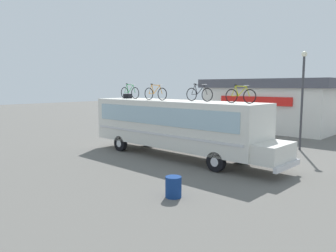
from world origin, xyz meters
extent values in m
plane|color=#605E59|center=(0.00, 0.00, 0.00)|extent=(120.00, 120.00, 0.00)
cube|color=silver|center=(0.00, 0.00, 1.92)|extent=(10.92, 2.51, 2.53)
cube|color=silver|center=(6.02, 0.00, 1.07)|extent=(1.12, 2.31, 0.83)
cube|color=#99B7C6|center=(0.00, -1.27, 2.39)|extent=(10.05, 0.04, 0.94)
cube|color=#99B7C6|center=(0.00, 1.27, 2.39)|extent=(10.05, 0.04, 0.94)
cube|color=silver|center=(0.00, -1.27, 1.41)|extent=(10.49, 0.03, 0.12)
cube|color=silver|center=(0.00, 1.27, 1.41)|extent=(10.49, 0.03, 0.12)
cube|color=silver|center=(6.64, 0.00, 0.57)|extent=(0.16, 2.39, 0.24)
cylinder|color=black|center=(3.71, -1.12, 0.47)|extent=(0.95, 0.28, 0.95)
cylinder|color=silver|center=(3.71, -1.12, 0.47)|extent=(0.43, 0.30, 0.43)
cylinder|color=black|center=(3.71, 1.12, 0.47)|extent=(0.95, 0.28, 0.95)
cylinder|color=silver|center=(3.71, 1.12, 0.47)|extent=(0.43, 0.30, 0.43)
cylinder|color=black|center=(-3.39, -1.12, 0.47)|extent=(0.95, 0.28, 0.95)
cylinder|color=silver|center=(-3.39, -1.12, 0.47)|extent=(0.43, 0.30, 0.43)
cylinder|color=black|center=(-3.39, 1.12, 0.47)|extent=(0.95, 0.28, 0.95)
cylinder|color=silver|center=(-3.39, 1.12, 0.47)|extent=(0.43, 0.30, 0.43)
cube|color=black|center=(-4.41, 0.35, 3.32)|extent=(0.52, 0.34, 0.29)
torus|color=black|center=(-4.26, -0.02, 3.54)|extent=(0.73, 0.04, 0.73)
torus|color=black|center=(-3.23, -0.02, 3.54)|extent=(0.73, 0.04, 0.73)
cylinder|color=green|center=(-3.95, -0.02, 3.82)|extent=(0.20, 0.04, 0.52)
cylinder|color=green|center=(-3.64, -0.02, 3.80)|extent=(0.48, 0.04, 0.50)
cylinder|color=green|center=(-3.73, -0.02, 4.06)|extent=(0.62, 0.04, 0.07)
cylinder|color=green|center=(-4.07, -0.02, 3.55)|extent=(0.39, 0.03, 0.05)
cylinder|color=green|center=(-4.15, -0.02, 3.81)|extent=(0.25, 0.03, 0.54)
cylinder|color=green|center=(-3.33, -0.02, 3.79)|extent=(0.22, 0.03, 0.51)
cylinder|color=silver|center=(-3.42, -0.02, 4.09)|extent=(0.03, 0.44, 0.03)
ellipsoid|color=black|center=(-4.04, -0.02, 4.12)|extent=(0.20, 0.08, 0.06)
torus|color=black|center=(-1.57, -0.41, 3.53)|extent=(0.71, 0.04, 0.71)
torus|color=black|center=(-0.48, -0.41, 3.53)|extent=(0.71, 0.04, 0.71)
cylinder|color=orange|center=(-1.24, -0.41, 3.80)|extent=(0.21, 0.04, 0.51)
cylinder|color=orange|center=(-0.92, -0.41, 3.79)|extent=(0.50, 0.04, 0.49)
cylinder|color=orange|center=(-1.00, -0.41, 4.03)|extent=(0.65, 0.04, 0.07)
cylinder|color=orange|center=(-1.36, -0.41, 3.54)|extent=(0.41, 0.03, 0.05)
cylinder|color=orange|center=(-1.45, -0.41, 3.79)|extent=(0.26, 0.03, 0.53)
cylinder|color=orange|center=(-0.58, -0.41, 3.78)|extent=(0.23, 0.03, 0.50)
cylinder|color=silver|center=(-0.68, -0.41, 4.07)|extent=(0.03, 0.44, 0.03)
ellipsoid|color=black|center=(-1.33, -0.41, 4.09)|extent=(0.20, 0.08, 0.06)
torus|color=black|center=(1.12, 0.21, 3.53)|extent=(0.71, 0.04, 0.71)
torus|color=black|center=(2.16, 0.21, 3.53)|extent=(0.71, 0.04, 0.71)
cylinder|color=black|center=(1.43, 0.21, 3.80)|extent=(0.20, 0.04, 0.51)
cylinder|color=black|center=(1.74, 0.21, 3.79)|extent=(0.48, 0.04, 0.49)
cylinder|color=black|center=(1.66, 0.21, 4.03)|extent=(0.63, 0.04, 0.07)
cylinder|color=black|center=(1.32, 0.21, 3.54)|extent=(0.40, 0.03, 0.05)
cylinder|color=black|center=(1.23, 0.21, 3.79)|extent=(0.26, 0.03, 0.53)
cylinder|color=black|center=(2.07, 0.21, 3.78)|extent=(0.22, 0.03, 0.49)
cylinder|color=silver|center=(1.97, 0.21, 4.07)|extent=(0.03, 0.44, 0.03)
ellipsoid|color=black|center=(1.35, 0.21, 4.09)|extent=(0.20, 0.08, 0.06)
torus|color=black|center=(3.80, -0.06, 3.51)|extent=(0.67, 0.04, 0.67)
torus|color=black|center=(4.77, -0.06, 3.51)|extent=(0.67, 0.04, 0.67)
cylinder|color=#B2B20C|center=(4.09, -0.06, 3.76)|extent=(0.19, 0.04, 0.47)
cylinder|color=#B2B20C|center=(4.38, -0.06, 3.75)|extent=(0.45, 0.04, 0.46)
cylinder|color=#B2B20C|center=(4.30, -0.06, 3.98)|extent=(0.58, 0.04, 0.07)
cylinder|color=#B2B20C|center=(3.99, -0.06, 3.52)|extent=(0.37, 0.03, 0.05)
cylinder|color=#B2B20C|center=(3.91, -0.06, 3.75)|extent=(0.24, 0.03, 0.49)
cylinder|color=#B2B20C|center=(4.68, -0.06, 3.74)|extent=(0.20, 0.03, 0.46)
cylinder|color=silver|center=(4.59, -0.06, 4.01)|extent=(0.03, 0.44, 0.03)
ellipsoid|color=black|center=(4.01, -0.06, 4.04)|extent=(0.20, 0.08, 0.06)
cube|color=silver|center=(-1.30, 14.75, 1.90)|extent=(10.90, 6.26, 3.81)
cube|color=#4C4C56|center=(-1.30, 14.75, 4.20)|extent=(11.78, 6.76, 0.78)
cube|color=red|center=(-1.30, 11.52, 2.74)|extent=(6.54, 0.16, 0.70)
cylinder|color=navy|center=(4.65, -5.10, 0.38)|extent=(0.59, 0.59, 0.76)
cylinder|color=#38383D|center=(4.49, 6.88, 2.90)|extent=(0.14, 0.14, 5.81)
sphere|color=#F2EDCC|center=(4.49, 6.88, 5.91)|extent=(0.34, 0.34, 0.34)
camera|label=1|loc=(12.34, -13.54, 4.01)|focal=34.99mm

